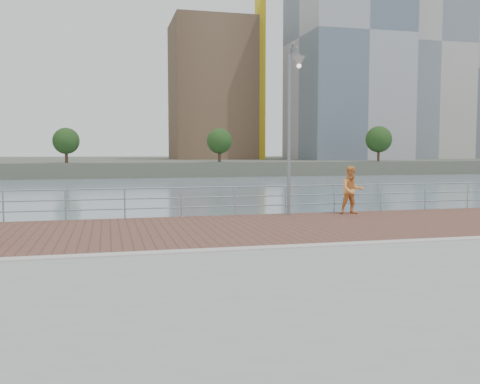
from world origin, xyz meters
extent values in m
plane|color=slate|center=(0.00, 0.00, -2.00)|extent=(400.00, 400.00, 0.00)
cube|color=gray|center=(0.00, -5.00, -1.00)|extent=(40.00, 24.00, 2.00)
cube|color=brown|center=(0.00, 3.60, 0.01)|extent=(40.00, 6.80, 0.02)
cube|color=#B7B5AD|center=(0.00, 0.00, 0.03)|extent=(40.00, 0.40, 0.06)
cube|color=#4C5142|center=(0.00, 122.50, -0.75)|extent=(320.00, 95.00, 2.50)
cylinder|color=#8C9EA8|center=(-7.18, 7.00, 0.55)|extent=(0.06, 0.06, 1.10)
cylinder|color=#8C9EA8|center=(-5.13, 7.00, 0.55)|extent=(0.06, 0.06, 1.10)
cylinder|color=#8C9EA8|center=(-3.08, 7.00, 0.55)|extent=(0.06, 0.06, 1.10)
cylinder|color=#8C9EA8|center=(-1.03, 7.00, 0.55)|extent=(0.06, 0.06, 1.10)
cylinder|color=#8C9EA8|center=(1.03, 7.00, 0.55)|extent=(0.06, 0.06, 1.10)
cylinder|color=#8C9EA8|center=(3.08, 7.00, 0.55)|extent=(0.06, 0.06, 1.10)
cylinder|color=#8C9EA8|center=(5.13, 7.00, 0.55)|extent=(0.06, 0.06, 1.10)
cylinder|color=#8C9EA8|center=(7.18, 7.00, 0.55)|extent=(0.06, 0.06, 1.10)
cylinder|color=#8C9EA8|center=(9.24, 7.00, 0.55)|extent=(0.06, 0.06, 1.10)
cylinder|color=#8C9EA8|center=(11.29, 7.00, 0.55)|extent=(0.06, 0.06, 1.10)
cylinder|color=#8C9EA8|center=(0.00, 7.00, 1.10)|extent=(39.00, 0.05, 0.05)
cylinder|color=#8C9EA8|center=(0.00, 7.00, 0.73)|extent=(39.00, 0.05, 0.05)
cylinder|color=#8C9EA8|center=(0.00, 7.00, 0.36)|extent=(39.00, 0.05, 0.05)
cylinder|color=gray|center=(3.03, 6.50, 3.05)|extent=(0.12, 0.12, 6.10)
cylinder|color=gray|center=(3.03, 5.99, 6.10)|extent=(0.07, 1.02, 0.07)
cone|color=#B2B2AD|center=(3.03, 5.48, 5.90)|extent=(0.45, 0.45, 0.36)
imported|color=#F29947|center=(5.53, 6.25, 0.95)|extent=(0.98, 0.80, 1.86)
cube|color=gold|center=(30.00, 104.00, 25.50)|extent=(2.00, 2.00, 50.00)
cube|color=brown|center=(20.00, 110.00, 16.21)|extent=(18.00, 18.00, 31.41)
cube|color=#9E9EA3|center=(48.00, 98.00, 26.79)|extent=(22.00, 22.00, 52.58)
cube|color=#B2ADA3|center=(72.00, 108.00, 27.80)|extent=(20.00, 20.00, 54.59)
cube|color=#ADA38E|center=(95.00, 115.00, 23.13)|extent=(24.00, 22.00, 45.25)
cylinder|color=#473323|center=(-10.00, 77.00, 2.14)|extent=(0.50, 0.50, 3.28)
sphere|color=#193814|center=(-10.00, 77.00, 4.01)|extent=(4.22, 4.22, 4.22)
cylinder|color=#473323|center=(15.00, 77.00, 2.18)|extent=(0.50, 0.50, 3.36)
sphere|color=#193814|center=(15.00, 77.00, 4.10)|extent=(4.32, 4.32, 4.32)
cylinder|color=#473323|center=(45.00, 77.00, 2.38)|extent=(0.50, 0.50, 3.77)
sphere|color=#193814|center=(45.00, 77.00, 4.54)|extent=(4.84, 4.84, 4.84)
camera|label=1|loc=(-3.67, -12.75, 2.48)|focal=40.00mm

